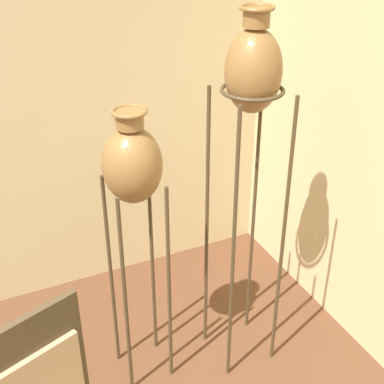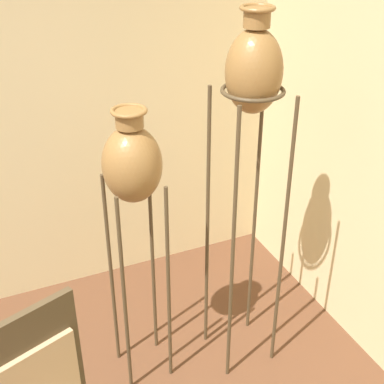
% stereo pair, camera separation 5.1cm
% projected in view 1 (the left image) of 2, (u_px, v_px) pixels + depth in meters
% --- Properties ---
extents(vase_stand_tall, '(0.32, 0.32, 2.00)m').
position_uv_depth(vase_stand_tall, '(253.00, 85.00, 2.44)').
color(vase_stand_tall, '#473823').
rests_on(vase_stand_tall, ground_plane).
extents(vase_stand_medium, '(0.28, 0.28, 1.59)m').
position_uv_depth(vase_stand_medium, '(133.00, 171.00, 2.50)').
color(vase_stand_medium, '#473823').
rests_on(vase_stand_medium, ground_plane).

